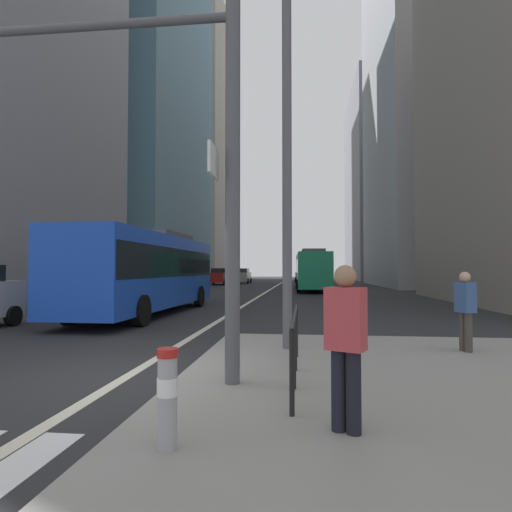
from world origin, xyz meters
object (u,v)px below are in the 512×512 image
Objects in this scene: city_bus_blue_oncoming at (148,268)px; pedestrian_walking at (346,339)px; pedestrian_far at (465,307)px; car_receding_near at (312,276)px; traffic_signal_gantry at (83,116)px; car_oncoming_far at (242,276)px; bollard_left at (167,393)px; car_oncoming_mid at (219,276)px; city_bus_red_receding at (312,269)px; street_lamp_post at (287,105)px; car_receding_far at (302,275)px.

city_bus_blue_oncoming is 6.58× the size of pedestrian_walking.
car_receding_near is at bearing 92.88° from pedestrian_far.
city_bus_blue_oncoming is at bearing 141.60° from pedestrian_far.
pedestrian_far is (6.60, 2.88, -3.12)m from traffic_signal_gantry.
car_oncoming_far is 51.34m from bollard_left.
car_oncoming_mid is 42.46m from pedestrian_far.
traffic_signal_gantry is at bearing 155.92° from pedestrian_walking.
city_bus_blue_oncoming reaches higher than car_oncoming_mid.
car_receding_near is (0.37, 15.19, -0.85)m from city_bus_red_receding.
street_lamp_post is at bearing -91.93° from car_receding_near.
city_bus_red_receding is at bearing 95.24° from pedestrian_far.
traffic_signal_gantry is at bearing -95.61° from car_receding_near.
bollard_left is at bearing -68.56° from city_bus_blue_oncoming.
traffic_signal_gantry is 4.28m from street_lamp_post.
car_oncoming_far is at bearing -134.42° from car_receding_far.
pedestrian_walking is at bearing -24.08° from traffic_signal_gantry.
bollard_left is (-1.98, -32.50, -1.18)m from city_bus_red_receding.
pedestrian_walking is (8.30, -50.32, 0.10)m from car_oncoming_far.
car_oncoming_far reaches higher than pedestrian_far.
car_oncoming_far is at bearing 69.10° from car_oncoming_mid.
city_bus_blue_oncoming is at bearing 118.83° from pedestrian_walking.
car_oncoming_far is (-8.98, 3.22, 0.00)m from car_receding_near.
bollard_left is 1.82m from pedestrian_walking.
car_oncoming_mid is 0.58× the size of street_lamp_post.
car_oncoming_mid is 1.04× the size of car_receding_far.
car_oncoming_far is at bearing 103.65° from pedestrian_far.
car_receding_near is 0.92× the size of car_oncoming_far.
car_oncoming_mid is 2.74× the size of pedestrian_walking.
city_bus_blue_oncoming is 12.10m from pedestrian_far.
bollard_left is (4.97, -12.66, -1.18)m from city_bus_blue_oncoming.
car_oncoming_mid is at bearing 108.06° from pedestrian_far.
car_receding_far is at bearing 90.56° from pedestrian_walking.
bollard_left is at bearing -92.82° from car_receding_near.
city_bus_red_receding is 2.64× the size of car_receding_far.
car_oncoming_mid is (-3.71, 32.87, -0.84)m from city_bus_blue_oncoming.
traffic_signal_gantry reaches higher than city_bus_blue_oncoming.
city_bus_red_receding is at bearing -88.08° from car_receding_far.
street_lamp_post is at bearing -52.16° from city_bus_blue_oncoming.
city_bus_red_receding is 15.22m from car_receding_near.
car_oncoming_mid is at bearing 100.79° from bollard_left.
car_oncoming_far is at bearing 99.36° from pedestrian_walking.
street_lamp_post is (9.59, -40.45, 4.29)m from car_oncoming_mid.
car_receding_far reaches higher than bollard_left.
car_oncoming_mid and car_receding_near have the same top height.
car_receding_near is at bearing 88.61° from city_bus_red_receding.
car_receding_far is at bearing 53.60° from car_oncoming_mid.
bollard_left is (6.63, -50.91, -0.33)m from car_oncoming_far.
city_bus_red_receding is at bearing 82.30° from traffic_signal_gantry.
car_oncoming_mid is at bearing 96.44° from city_bus_blue_oncoming.
pedestrian_walking is at bearing 19.64° from bollard_left.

